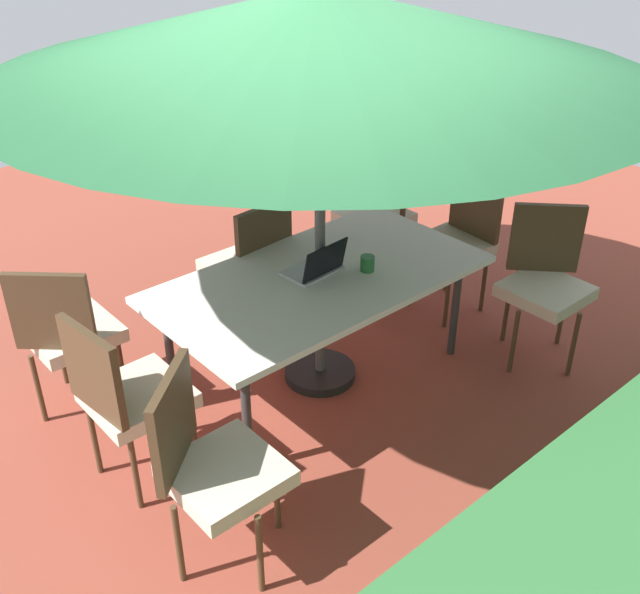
{
  "coord_description": "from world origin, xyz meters",
  "views": [
    {
      "loc": [
        2.44,
        2.79,
        2.76
      ],
      "look_at": [
        0.0,
        0.0,
        0.58
      ],
      "focal_mm": 41.22,
      "sensor_mm": 36.0,
      "label": 1
    }
  ],
  "objects": [
    {
      "name": "ground_plane",
      "position": [
        0.0,
        0.0,
        -0.01
      ],
      "size": [
        10.0,
        10.0,
        0.02
      ],
      "primitive_type": "cube",
      "color": "brown"
    },
    {
      "name": "dining_table",
      "position": [
        0.0,
        0.0,
        0.67
      ],
      "size": [
        1.93,
        1.04,
        0.72
      ],
      "color": "silver",
      "rests_on": "ground_plane"
    },
    {
      "name": "patio_umbrella",
      "position": [
        0.0,
        0.0,
        2.07
      ],
      "size": [
        3.38,
        3.38,
        2.28
      ],
      "color": "#4C4C4C",
      "rests_on": "ground_plane"
    },
    {
      "name": "chair_south",
      "position": [
        0.01,
        -0.67,
        0.55
      ],
      "size": [
        0.47,
        0.48,
        0.98
      ],
      "rotation": [
        0.0,
        0.0,
        0.08
      ],
      "color": "beige",
      "rests_on": "ground_plane"
    },
    {
      "name": "chair_southeast",
      "position": [
        1.26,
        -0.69,
        0.55
      ],
      "size": [
        0.59,
        0.59,
        0.98
      ],
      "rotation": [
        0.0,
        0.0,
        5.52
      ],
      "color": "beige",
      "rests_on": "ground_plane"
    },
    {
      "name": "chair_northeast",
      "position": [
        1.25,
        0.71,
        0.55
      ],
      "size": [
        0.58,
        0.59,
        0.98
      ],
      "rotation": [
        0.0,
        0.0,
        3.84
      ],
      "color": "beige",
      "rests_on": "ground_plane"
    },
    {
      "name": "chair_west",
      "position": [
        -1.29,
        -0.03,
        0.55
      ],
      "size": [
        0.48,
        0.47,
        0.98
      ],
      "rotation": [
        0.0,
        0.0,
        1.48
      ],
      "color": "beige",
      "rests_on": "ground_plane"
    },
    {
      "name": "chair_northwest",
      "position": [
        -1.23,
        0.71,
        0.55
      ],
      "size": [
        0.59,
        0.59,
        0.98
      ],
      "rotation": [
        0.0,
        0.0,
        2.33
      ],
      "color": "beige",
      "rests_on": "ground_plane"
    },
    {
      "name": "chair_east",
      "position": [
        1.29,
        0.03,
        0.55
      ],
      "size": [
        0.48,
        0.47,
        0.98
      ],
      "rotation": [
        0.0,
        0.0,
        4.82
      ],
      "color": "beige",
      "rests_on": "ground_plane"
    },
    {
      "name": "chair_southwest",
      "position": [
        -1.22,
        -0.69,
        0.55
      ],
      "size": [
        0.59,
        0.59,
        0.98
      ],
      "rotation": [
        0.0,
        0.0,
        0.73
      ],
      "color": "beige",
      "rests_on": "ground_plane"
    },
    {
      "name": "laptop",
      "position": [
        0.0,
        -0.02,
        0.77
      ],
      "size": [
        0.34,
        0.27,
        0.21
      ],
      "rotation": [
        0.0,
        0.0,
        0.07
      ],
      "color": "#B7B7BC",
      "rests_on": "dining_table"
    },
    {
      "name": "cup",
      "position": [
        -0.25,
        0.13,
        0.77
      ],
      "size": [
        0.08,
        0.08,
        0.09
      ],
      "primitive_type": "cylinder",
      "color": "#286B33",
      "rests_on": "dining_table"
    }
  ]
}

